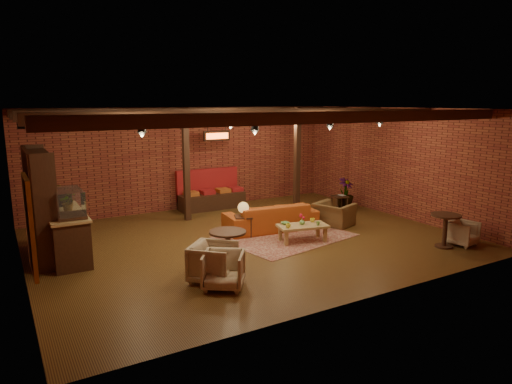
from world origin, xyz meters
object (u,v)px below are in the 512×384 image
armchair_right (334,210)px  round_table_right (445,225)px  side_table_book (340,197)px  plant_tall (346,163)px  side_table_lamp (243,210)px  sofa (271,217)px  armchair_a (213,260)px  armchair_far (462,232)px  round_table_left (228,243)px  coffee_table (302,227)px  armchair_b (223,268)px

armchair_right → round_table_right: (1.00, -2.80, 0.11)m
side_table_book → plant_tall: size_ratio=0.18×
side_table_lamp → sofa: bearing=9.9°
armchair_right → plant_tall: (1.69, 1.50, 1.02)m
side_table_lamp → round_table_right: bearing=-40.6°
side_table_lamp → armchair_a: size_ratio=1.09×
armchair_far → plant_tall: (0.16, 4.39, 1.13)m
armchair_right → side_table_lamp: bearing=63.4°
round_table_left → side_table_book: bearing=27.3°
side_table_lamp → plant_tall: plant_tall is taller
armchair_far → plant_tall: 4.54m
round_table_left → armchair_far: bearing=-14.3°
round_table_left → side_table_book: size_ratio=1.52×
sofa → coffee_table: size_ratio=1.87×
round_table_left → armchair_far: (5.54, -1.41, -0.21)m
coffee_table → side_table_book: size_ratio=2.54×
side_table_lamp → armchair_a: 2.99m
sofa → armchair_right: bearing=170.7°
side_table_book → round_table_right: bearing=-93.4°
side_table_book → plant_tall: 1.13m
plant_tall → armchair_far: bearing=-92.1°
side_table_lamp → armchair_right: (2.66, -0.34, -0.26)m
coffee_table → round_table_right: (2.62, -2.05, 0.16)m
armchair_a → armchair_far: bearing=-53.7°
round_table_left → armchair_b: size_ratio=1.05×
armchair_right → round_table_right: size_ratio=1.22×
sofa → armchair_a: bearing=47.6°
armchair_b → armchair_right: bearing=62.5°
armchair_a → side_table_lamp: bearing=5.4°
side_table_book → round_table_right: round_table_right is taller
sofa → round_table_right: 4.30m
side_table_book → armchair_far: 4.14m
coffee_table → round_table_left: bearing=-163.1°
round_table_right → sofa: bearing=129.9°
side_table_lamp → armchair_right: side_table_lamp is taller
armchair_right → armchair_far: bearing=-171.4°
plant_tall → coffee_table: bearing=-145.8°
coffee_table → plant_tall: size_ratio=0.45×
round_table_right → plant_tall: plant_tall is taller
coffee_table → round_table_right: bearing=-38.0°
round_table_right → coffee_table: bearing=142.0°
armchair_b → armchair_far: armchair_b is taller
side_table_book → armchair_right: bearing=-135.1°
round_table_left → round_table_right: (5.01, -1.33, -0.00)m
armchair_right → round_table_right: 2.98m
side_table_lamp → armchair_b: side_table_lamp is taller
armchair_far → coffee_table: bearing=135.6°
armchair_far → plant_tall: bearing=77.7°
armchair_a → plant_tall: size_ratio=0.28×
round_table_left → armchair_right: size_ratio=0.81×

